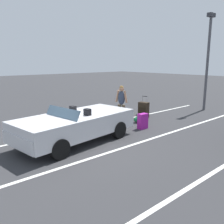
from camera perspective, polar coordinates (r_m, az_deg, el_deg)
name	(u,v)px	position (r m, az deg, el deg)	size (l,w,h in m)	color
ground_plane	(76,142)	(8.32, -8.48, -6.97)	(80.00, 80.00, 0.00)	#333335
lot_line_near	(59,134)	(9.32, -12.55, -5.04)	(18.00, 0.12, 0.01)	silver
lot_line_mid	(104,154)	(7.18, -1.97, -9.96)	(18.00, 0.12, 0.01)	silver
lot_line_far	(184,191)	(5.56, 16.77, -17.43)	(18.00, 0.12, 0.01)	silver
convertible_car	(71,126)	(8.02, -9.75, -3.33)	(4.32, 2.26, 1.24)	silver
suitcase_large_black	(144,110)	(11.74, 7.48, 0.52)	(0.36, 0.52, 1.03)	#2D2319
suitcase_medium_bright	(143,121)	(9.77, 7.27, -2.18)	(0.40, 0.27, 0.62)	#991E8C
duffel_bag	(140,119)	(10.80, 6.56, -1.61)	(0.66, 0.39, 0.34)	#19723F
traveler_person	(121,102)	(10.45, 2.25, 2.33)	(0.30, 0.60, 1.65)	#4C3F2D
parking_lamp_post	(208,56)	(14.19, 21.81, 12.32)	(0.50, 0.24, 5.12)	#4C4C51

